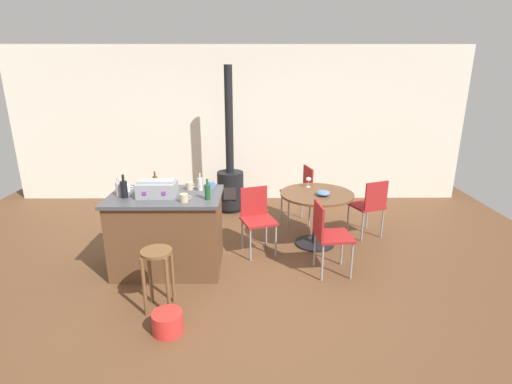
{
  "coord_description": "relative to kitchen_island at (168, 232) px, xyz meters",
  "views": [
    {
      "loc": [
        0.28,
        -4.06,
        2.29
      ],
      "look_at": [
        0.31,
        0.48,
        0.85
      ],
      "focal_mm": 27.11,
      "sensor_mm": 36.0,
      "label": 1
    }
  ],
  "objects": [
    {
      "name": "cup_3",
      "position": [
        0.5,
        0.24,
        0.5
      ],
      "size": [
        0.11,
        0.08,
        0.09
      ],
      "color": "#4C7099",
      "rests_on": "kitchen_island"
    },
    {
      "name": "bottle_4",
      "position": [
        0.38,
        0.17,
        0.54
      ],
      "size": [
        0.06,
        0.06,
        0.21
      ],
      "color": "#B7B2AD",
      "rests_on": "kitchen_island"
    },
    {
      "name": "bottle_0",
      "position": [
        0.51,
        -0.16,
        0.55
      ],
      "size": [
        0.06,
        0.06,
        0.23
      ],
      "color": "#194C23",
      "rests_on": "kitchen_island"
    },
    {
      "name": "cup_0",
      "position": [
        0.26,
        -0.25,
        0.51
      ],
      "size": [
        0.13,
        0.09,
        0.09
      ],
      "color": "tan",
      "rests_on": "kitchen_island"
    },
    {
      "name": "bottle_1",
      "position": [
        -0.51,
        -0.03,
        0.55
      ],
      "size": [
        0.06,
        0.06,
        0.22
      ],
      "color": "#B7B2AD",
      "rests_on": "kitchen_island"
    },
    {
      "name": "folding_chair_far",
      "position": [
        1.87,
        -0.14,
        0.05
      ],
      "size": [
        0.44,
        0.44,
        0.86
      ],
      "color": "maroon",
      "rests_on": "ground_plane"
    },
    {
      "name": "toolbox",
      "position": [
        -0.07,
        -0.05,
        0.55
      ],
      "size": [
        0.42,
        0.29,
        0.19
      ],
      "color": "gray",
      "rests_on": "kitchen_island"
    },
    {
      "name": "cup_1",
      "position": [
        0.25,
        0.2,
        0.51
      ],
      "size": [
        0.12,
        0.09,
        0.09
      ],
      "color": "tan",
      "rests_on": "kitchen_island"
    },
    {
      "name": "serving_bowl",
      "position": [
        1.91,
        0.55,
        0.31
      ],
      "size": [
        0.18,
        0.18,
        0.07
      ],
      "primitive_type": "ellipsoid",
      "color": "#4C7099",
      "rests_on": "dining_table"
    },
    {
      "name": "kitchen_island",
      "position": [
        0.0,
        0.0,
        0.0
      ],
      "size": [
        1.28,
        0.82,
        0.93
      ],
      "color": "brown",
      "rests_on": "ground_plane"
    },
    {
      "name": "cup_4",
      "position": [
        -0.32,
        0.22,
        0.51
      ],
      "size": [
        0.11,
        0.07,
        0.1
      ],
      "color": "#DB6651",
      "rests_on": "kitchen_island"
    },
    {
      "name": "wooden_stool",
      "position": [
        0.08,
        -0.84,
        -0.01
      ],
      "size": [
        0.3,
        0.3,
        0.64
      ],
      "color": "brown",
      "rests_on": "ground_plane"
    },
    {
      "name": "dining_table",
      "position": [
        1.85,
        0.65,
        0.1
      ],
      "size": [
        0.97,
        0.97,
        0.74
      ],
      "color": "black",
      "rests_on": "ground_plane"
    },
    {
      "name": "plastic_bucket",
      "position": [
        0.23,
        -1.21,
        -0.37
      ],
      "size": [
        0.28,
        0.28,
        0.2
      ],
      "primitive_type": "cylinder",
      "color": "red",
      "rests_on": "ground_plane"
    },
    {
      "name": "back_wall",
      "position": [
        0.73,
        2.71,
        0.88
      ],
      "size": [
        8.0,
        0.1,
        2.7
      ],
      "primitive_type": "cube",
      "color": "silver",
      "rests_on": "ground_plane"
    },
    {
      "name": "folding_chair_near",
      "position": [
        1.05,
        0.46,
        0.03
      ],
      "size": [
        0.51,
        0.51,
        0.85
      ],
      "color": "maroon",
      "rests_on": "ground_plane"
    },
    {
      "name": "bottle_2",
      "position": [
        -0.15,
        0.2,
        0.55
      ],
      "size": [
        0.06,
        0.06,
        0.23
      ],
      "color": "#603314",
      "rests_on": "kitchen_island"
    },
    {
      "name": "folding_chair_right",
      "position": [
        1.73,
        1.46,
        0.06
      ],
      "size": [
        0.48,
        0.48,
        0.88
      ],
      "color": "maroon",
      "rests_on": "ground_plane"
    },
    {
      "name": "ground_plane",
      "position": [
        0.73,
        -0.14,
        -0.47
      ],
      "size": [
        8.8,
        8.8,
        0.0
      ],
      "primitive_type": "plane",
      "color": "brown"
    },
    {
      "name": "folding_chair_left",
      "position": [
        2.64,
        0.89,
        0.03
      ],
      "size": [
        0.52,
        0.52,
        0.85
      ],
      "color": "maroon",
      "rests_on": "ground_plane"
    },
    {
      "name": "wine_glass",
      "position": [
        1.77,
        0.93,
        0.38
      ],
      "size": [
        0.07,
        0.07,
        0.14
      ],
      "color": "silver",
      "rests_on": "dining_table"
    },
    {
      "name": "wood_stove",
      "position": [
        0.62,
        2.0,
        0.09
      ],
      "size": [
        0.44,
        0.45,
        2.37
      ],
      "color": "black",
      "rests_on": "ground_plane"
    },
    {
      "name": "bottle_3",
      "position": [
        -0.43,
        -0.09,
        0.56
      ],
      "size": [
        0.07,
        0.07,
        0.27
      ],
      "color": "black",
      "rests_on": "kitchen_island"
    },
    {
      "name": "cup_2",
      "position": [
        -0.47,
        0.13,
        0.5
      ],
      "size": [
        0.12,
        0.08,
        0.08
      ],
      "color": "white",
      "rests_on": "kitchen_island"
    }
  ]
}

